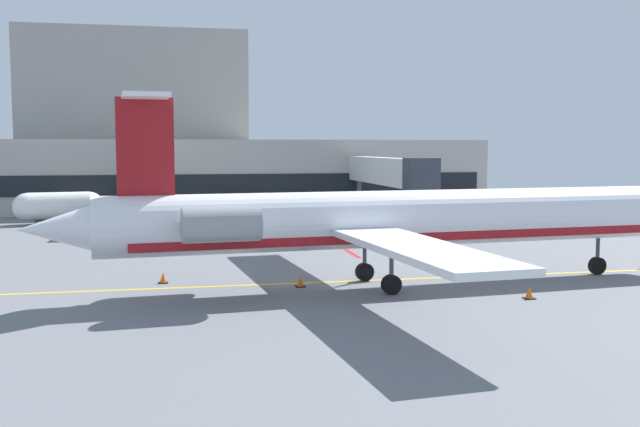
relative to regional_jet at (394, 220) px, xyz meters
name	(u,v)px	position (x,y,z in m)	size (l,w,h in m)	color
ground	(319,289)	(-3.58, 0.20, -3.26)	(120.00, 120.00, 0.11)	slate
terminal_building	(178,147)	(-9.46, 48.85, 3.40)	(61.34, 16.65, 19.18)	#ADA89E
jet_bridge_west	(388,172)	(8.52, 28.90, 1.23)	(2.40, 21.09, 5.81)	silver
jet_bridge_east	(144,169)	(-12.58, 31.31, 1.50)	(2.40, 16.38, 6.11)	silver
regional_jet	(394,220)	(0.00, 0.00, 0.00)	(34.13, 26.23, 8.84)	white
baggage_tug	(283,214)	(-0.99, 28.20, -2.24)	(3.53, 3.32, 2.18)	silver
pushback_tractor	(406,212)	(9.81, 27.45, -2.24)	(3.69, 3.96, 2.13)	#19389E
fuel_tank	(59,206)	(-19.86, 33.08, -1.68)	(7.42, 3.21, 2.75)	white
safety_cone_alpha	(300,282)	(-4.37, 0.76, -2.97)	(0.47, 0.47, 0.55)	orange
safety_cone_bravo	(529,293)	(5.00, -3.97, -2.97)	(0.47, 0.47, 0.55)	orange
safety_cone_charlie	(163,278)	(-10.79, 3.06, -2.97)	(0.47, 0.47, 0.55)	orange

